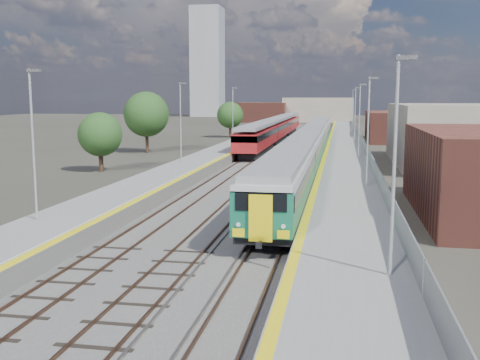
# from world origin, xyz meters

# --- Properties ---
(ground) EXTENTS (320.00, 320.00, 0.00)m
(ground) POSITION_xyz_m (0.00, 50.00, 0.00)
(ground) COLOR #47443A
(ground) RESTS_ON ground
(ballast_bed) EXTENTS (10.50, 155.00, 0.06)m
(ballast_bed) POSITION_xyz_m (-2.25, 52.50, 0.03)
(ballast_bed) COLOR #565451
(ballast_bed) RESTS_ON ground
(tracks) EXTENTS (8.96, 160.00, 0.17)m
(tracks) POSITION_xyz_m (-1.65, 54.18, 0.11)
(tracks) COLOR #4C3323
(tracks) RESTS_ON ground
(platform_right) EXTENTS (4.70, 155.00, 8.52)m
(platform_right) POSITION_xyz_m (5.28, 52.49, 0.54)
(platform_right) COLOR slate
(platform_right) RESTS_ON ground
(platform_left) EXTENTS (4.30, 155.00, 8.52)m
(platform_left) POSITION_xyz_m (-9.05, 52.49, 0.52)
(platform_left) COLOR slate
(platform_left) RESTS_ON ground
(buildings) EXTENTS (72.00, 185.50, 40.00)m
(buildings) POSITION_xyz_m (-18.12, 138.60, 10.70)
(buildings) COLOR brown
(buildings) RESTS_ON ground
(green_train) EXTENTS (2.81, 78.31, 3.10)m
(green_train) POSITION_xyz_m (1.50, 45.07, 2.18)
(green_train) COLOR black
(green_train) RESTS_ON ground
(red_train) EXTENTS (2.94, 59.69, 3.72)m
(red_train) POSITION_xyz_m (-5.50, 71.86, 2.20)
(red_train) COLOR black
(red_train) RESTS_ON ground
(tree_a) EXTENTS (4.22, 4.22, 5.72)m
(tree_a) POSITION_xyz_m (-17.97, 33.12, 3.60)
(tree_a) COLOR #382619
(tree_a) RESTS_ON ground
(tree_b) EXTENTS (5.81, 5.81, 7.88)m
(tree_b) POSITION_xyz_m (-20.02, 51.99, 4.96)
(tree_b) COLOR #382619
(tree_b) RESTS_ON ground
(tree_c) EXTENTS (4.68, 4.68, 6.35)m
(tree_c) POSITION_xyz_m (-14.79, 81.09, 3.99)
(tree_c) COLOR #382619
(tree_c) RESTS_ON ground
(tree_d) EXTENTS (4.26, 4.26, 5.77)m
(tree_d) POSITION_xyz_m (20.31, 64.26, 3.63)
(tree_d) COLOR #382619
(tree_d) RESTS_ON ground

